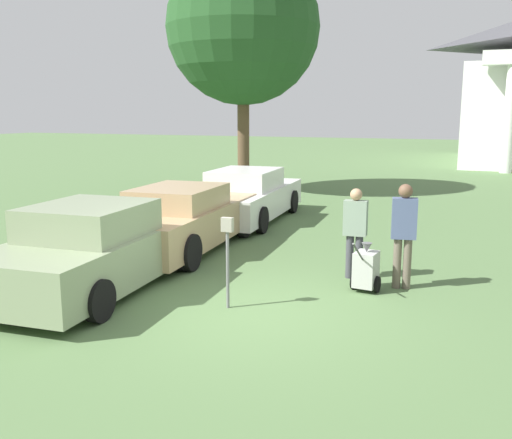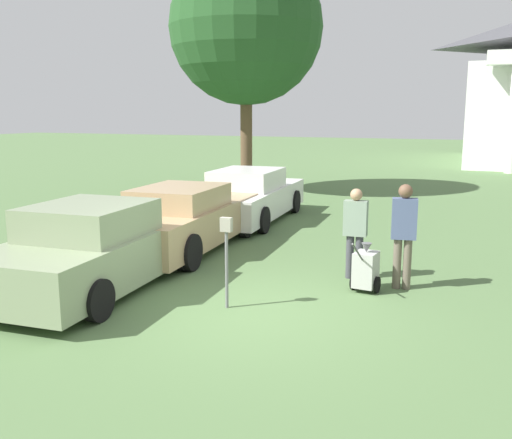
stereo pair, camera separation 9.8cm
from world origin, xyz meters
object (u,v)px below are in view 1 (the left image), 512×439
at_px(parked_car_tan, 182,220).
at_px(equipment_cart, 366,269).
at_px(parked_car_sage, 96,249).
at_px(person_supervisor, 404,229).
at_px(parking_meter, 227,246).
at_px(parked_car_white, 247,197).
at_px(person_worker, 355,228).

relative_size(parked_car_tan, equipment_cart, 5.17).
xyz_separation_m(parked_car_sage, person_supervisor, (4.92, 1.96, 0.36)).
relative_size(parked_car_tan, parking_meter, 3.59).
bearing_deg(equipment_cart, parked_car_white, 135.77).
bearing_deg(equipment_cart, parked_car_sage, -154.20).
height_order(parked_car_sage, parked_car_white, parked_car_sage).
relative_size(parked_car_sage, person_supervisor, 2.59).
relative_size(parked_car_sage, equipment_cart, 4.74).
height_order(parked_car_tan, person_supervisor, person_supervisor).
distance_m(parking_meter, person_worker, 2.78).
bearing_deg(equipment_cart, person_worker, 122.96).
xyz_separation_m(parked_car_sage, parked_car_tan, (-0.00, 3.06, -0.01)).
height_order(parked_car_white, person_worker, person_worker).
bearing_deg(parked_car_white, parking_meter, -73.60).
bearing_deg(parking_meter, person_supervisor, 40.51).
bearing_deg(parked_car_tan, person_supervisor, -16.35).
bearing_deg(person_worker, person_supervisor, 159.16).
bearing_deg(person_worker, parking_meter, 55.14).
bearing_deg(parked_car_sage, parking_meter, -5.68).
height_order(parked_car_white, person_supervisor, person_supervisor).
bearing_deg(person_supervisor, person_worker, -27.78).
height_order(parked_car_tan, equipment_cart, parked_car_tan).
xyz_separation_m(parked_car_tan, equipment_cart, (4.37, -1.48, -0.30)).
bearing_deg(parking_meter, parked_car_tan, 128.86).
bearing_deg(parked_car_tan, parked_car_sage, -93.74).
relative_size(parked_car_sage, parked_car_white, 0.91).
distance_m(parked_car_tan, parking_meter, 4.05).
bearing_deg(person_supervisor, equipment_cart, 25.14).
xyz_separation_m(parked_car_white, person_supervisor, (4.92, -4.86, 0.37)).
height_order(parked_car_sage, parked_car_tan, parked_car_sage).
relative_size(parked_car_tan, parked_car_white, 0.99).
bearing_deg(person_supervisor, parked_car_tan, -21.96).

